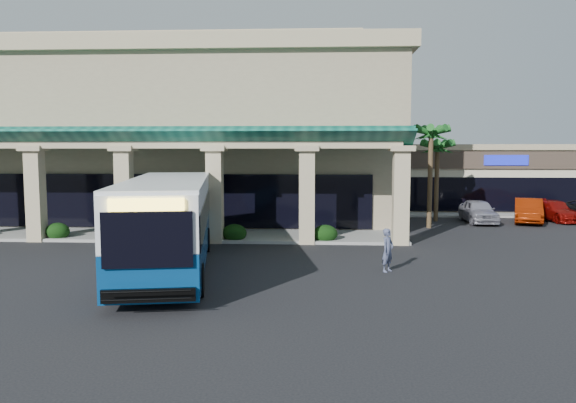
# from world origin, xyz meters

# --- Properties ---
(ground) EXTENTS (110.00, 110.00, 0.00)m
(ground) POSITION_xyz_m (0.00, 0.00, 0.00)
(ground) COLOR black
(main_building) EXTENTS (30.80, 14.80, 11.35)m
(main_building) POSITION_xyz_m (-8.00, 16.00, 5.67)
(main_building) COLOR tan
(main_building) RESTS_ON ground
(arcade) EXTENTS (30.00, 6.20, 5.70)m
(arcade) POSITION_xyz_m (-8.00, 6.80, 2.85)
(arcade) COLOR #0D5143
(arcade) RESTS_ON ground
(strip_mall) EXTENTS (22.50, 12.50, 4.90)m
(strip_mall) POSITION_xyz_m (18.00, 24.00, 2.45)
(strip_mall) COLOR beige
(strip_mall) RESTS_ON ground
(palm_0) EXTENTS (2.40, 2.40, 6.60)m
(palm_0) POSITION_xyz_m (8.50, 11.00, 3.30)
(palm_0) COLOR #16531A
(palm_0) RESTS_ON ground
(palm_1) EXTENTS (2.40, 2.40, 5.80)m
(palm_1) POSITION_xyz_m (9.50, 14.00, 2.90)
(palm_1) COLOR #16531A
(palm_1) RESTS_ON ground
(broadleaf_tree) EXTENTS (2.60, 2.60, 4.81)m
(broadleaf_tree) POSITION_xyz_m (7.50, 19.00, 2.41)
(broadleaf_tree) COLOR black
(broadleaf_tree) RESTS_ON ground
(transit_bus) EXTENTS (4.99, 12.78, 3.48)m
(transit_bus) POSITION_xyz_m (-3.64, -1.00, 1.74)
(transit_bus) COLOR navy
(transit_bus) RESTS_ON ground
(pedestrian) EXTENTS (0.68, 0.71, 1.64)m
(pedestrian) POSITION_xyz_m (4.67, -0.84, 0.82)
(pedestrian) COLOR #4B5272
(pedestrian) RESTS_ON ground
(car_silver) EXTENTS (1.74, 4.28, 1.46)m
(car_silver) POSITION_xyz_m (11.99, 13.41, 0.73)
(car_silver) COLOR #9896A4
(car_silver) RESTS_ON ground
(car_white) EXTENTS (2.93, 4.83, 1.50)m
(car_white) POSITION_xyz_m (15.12, 13.65, 0.75)
(car_white) COLOR maroon
(car_white) RESTS_ON ground
(car_red) EXTENTS (2.87, 4.76, 1.29)m
(car_red) POSITION_xyz_m (17.11, 14.60, 0.65)
(car_red) COLOR maroon
(car_red) RESTS_ON ground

